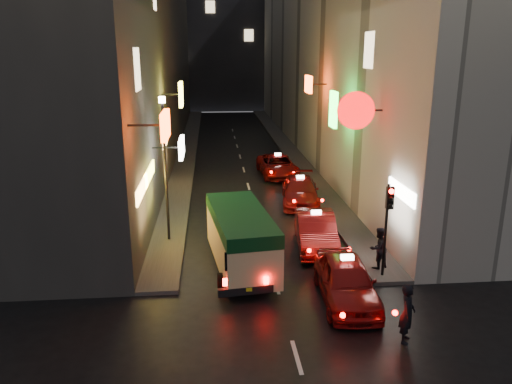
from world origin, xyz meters
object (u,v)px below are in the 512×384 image
object	(u,v)px
taxi_near	(346,277)
traffic_light	(388,211)
minibus	(241,233)
pedestrian_crossing	(408,310)
lamp_post	(165,160)

from	to	relation	value
taxi_near	traffic_light	size ratio (longest dim) A/B	1.60
minibus	pedestrian_crossing	distance (m)	7.01
taxi_near	pedestrian_crossing	xyz separation A→B (m)	(1.11, -2.56, 0.15)
minibus	taxi_near	distance (m)	4.43
minibus	lamp_post	xyz separation A→B (m)	(-3.00, 3.13, 2.23)
minibus	pedestrian_crossing	xyz separation A→B (m)	(4.50, -5.35, -0.47)
pedestrian_crossing	lamp_post	distance (m)	11.64
pedestrian_crossing	traffic_light	bearing A→B (deg)	13.78
taxi_near	traffic_light	bearing A→B (deg)	37.65
traffic_light	minibus	bearing A→B (deg)	165.00
pedestrian_crossing	lamp_post	bearing A→B (deg)	65.28
traffic_light	lamp_post	distance (m)	9.42
pedestrian_crossing	lamp_post	size ratio (longest dim) A/B	0.33
lamp_post	traffic_light	bearing A→B (deg)	-28.91
minibus	lamp_post	world-z (taller)	lamp_post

